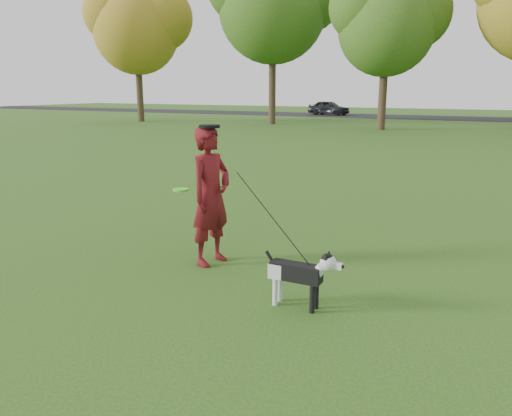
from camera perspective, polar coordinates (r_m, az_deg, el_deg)
The scene contains 6 objects.
ground at distance 6.53m, azimuth -2.94°, elevation -8.61°, with size 120.00×120.00×0.00m, color #285116.
road at distance 45.41m, azimuth 23.27°, elevation 9.38°, with size 120.00×7.00×0.02m, color black.
man at distance 7.03m, azimuth -5.18°, elevation 1.36°, with size 0.72×0.47×1.97m, color #54100C.
dog at distance 5.70m, azimuth 5.26°, elevation -7.25°, with size 0.95×0.19×0.72m.
car_left at distance 47.78m, azimuth 8.32°, elevation 11.27°, with size 1.56×3.87×1.32m, color black.
man_held_items at distance 6.11m, azimuth 1.77°, elevation -0.98°, with size 2.44×1.00×1.49m.
Camera 1 is at (3.02, -5.24, 2.46)m, focal length 35.00 mm.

